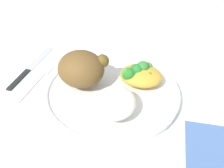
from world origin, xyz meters
TOP-DOWN VIEW (x-y plane):
  - ground_plane at (0.00, 0.00)m, footprint 2.00×2.00m
  - plate at (0.00, 0.00)m, footprint 0.29×0.29m
  - roasted_chicken at (-0.07, 0.00)m, footprint 0.11×0.09m
  - rice_pile at (0.02, -0.06)m, footprint 0.08×0.09m
  - mac_cheese_with_broccoli at (0.05, 0.04)m, footprint 0.09×0.08m
  - fork at (-0.18, 0.01)m, footprint 0.03×0.14m
  - knife at (-0.22, 0.04)m, footprint 0.03×0.19m
  - water_glass at (0.22, 0.07)m, footprint 0.06×0.06m
  - napkin at (0.20, -0.10)m, footprint 0.08×0.12m

SIDE VIEW (x-z plane):
  - ground_plane at x=0.00m, z-range 0.00..0.00m
  - napkin at x=0.20m, z-range 0.00..0.00m
  - fork at x=-0.18m, z-range 0.00..0.01m
  - knife at x=-0.22m, z-range 0.00..0.01m
  - plate at x=0.00m, z-range 0.00..0.02m
  - rice_pile at x=0.02m, z-range 0.02..0.06m
  - mac_cheese_with_broccoli at x=0.05m, z-range 0.02..0.06m
  - water_glass at x=0.22m, z-range 0.00..0.09m
  - roasted_chicken at x=-0.07m, z-range 0.02..0.10m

